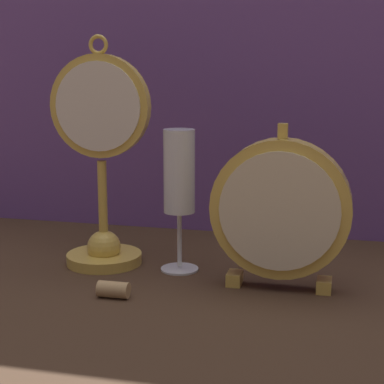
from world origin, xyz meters
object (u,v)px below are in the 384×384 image
object	(u,v)px
champagne_flute	(179,181)
wine_cork	(114,290)
pocket_watch_on_stand	(102,170)
mantel_clock_silver	(280,210)

from	to	relation	value
champagne_flute	wine_cork	world-z (taller)	champagne_flute
champagne_flute	wine_cork	xyz separation A→B (m)	(-0.06, -0.13, -0.13)
pocket_watch_on_stand	wine_cork	distance (m)	0.20
champagne_flute	mantel_clock_silver	bearing A→B (deg)	-16.41
mantel_clock_silver	champagne_flute	bearing A→B (deg)	163.59
champagne_flute	wine_cork	distance (m)	0.19
mantel_clock_silver	wine_cork	distance (m)	0.25
wine_cork	champagne_flute	bearing A→B (deg)	67.40
pocket_watch_on_stand	mantel_clock_silver	bearing A→B (deg)	-10.00
pocket_watch_on_stand	wine_cork	world-z (taller)	pocket_watch_on_stand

